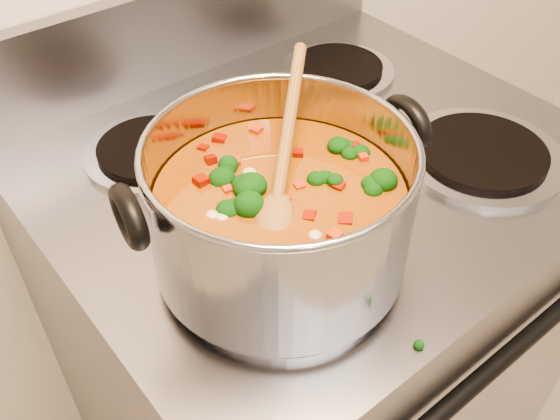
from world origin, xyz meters
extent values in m
cube|color=gray|center=(0.03, 1.16, 0.46)|extent=(0.79, 0.68, 0.92)
cube|color=gray|center=(0.03, 1.48, 1.00)|extent=(0.79, 0.03, 0.16)
cylinder|color=black|center=(0.03, 0.80, 0.80)|extent=(0.67, 0.02, 0.02)
cylinder|color=#A5A5AD|center=(-0.15, 1.00, 0.92)|extent=(0.24, 0.24, 0.01)
cylinder|color=black|center=(-0.15, 1.00, 0.93)|extent=(0.19, 0.19, 0.01)
cylinder|color=#A5A5AD|center=(0.22, 1.00, 0.92)|extent=(0.24, 0.24, 0.01)
cylinder|color=black|center=(0.22, 1.00, 0.93)|extent=(0.19, 0.19, 0.01)
cylinder|color=#A5A5AD|center=(-0.15, 1.32, 0.92)|extent=(0.20, 0.20, 0.01)
cylinder|color=black|center=(-0.15, 1.32, 0.93)|extent=(0.16, 0.16, 0.01)
cylinder|color=#A5A5AD|center=(0.22, 1.32, 0.92)|extent=(0.20, 0.20, 0.01)
cylinder|color=black|center=(0.22, 1.32, 0.93)|extent=(0.16, 0.16, 0.01)
cylinder|color=#96969D|center=(-0.14, 1.02, 1.02)|extent=(0.29, 0.29, 0.16)
torus|color=#96969D|center=(-0.14, 1.02, 1.10)|extent=(0.30, 0.30, 0.01)
cylinder|color=#82420B|center=(-0.14, 1.02, 0.99)|extent=(0.28, 0.28, 0.10)
torus|color=black|center=(-0.30, 1.05, 1.07)|extent=(0.03, 0.08, 0.08)
torus|color=black|center=(0.02, 1.00, 1.07)|extent=(0.03, 0.08, 0.08)
ellipsoid|color=black|center=(-0.02, 1.05, 1.04)|extent=(0.04, 0.04, 0.03)
ellipsoid|color=black|center=(-0.05, 0.97, 1.04)|extent=(0.04, 0.04, 0.03)
ellipsoid|color=black|center=(-0.23, 1.00, 1.04)|extent=(0.04, 0.04, 0.03)
ellipsoid|color=black|center=(-0.02, 1.04, 1.04)|extent=(0.04, 0.04, 0.03)
ellipsoid|color=black|center=(-0.21, 0.94, 1.04)|extent=(0.04, 0.04, 0.03)
ellipsoid|color=black|center=(-0.20, 1.04, 1.04)|extent=(0.04, 0.04, 0.03)
ellipsoid|color=black|center=(-0.21, 1.13, 1.04)|extent=(0.04, 0.04, 0.03)
ellipsoid|color=black|center=(-0.26, 1.00, 1.04)|extent=(0.04, 0.04, 0.03)
ellipsoid|color=#7A0604|center=(-0.21, 0.99, 1.04)|extent=(0.01, 0.01, 0.01)
ellipsoid|color=#7A0604|center=(-0.11, 0.97, 1.04)|extent=(0.01, 0.01, 0.01)
ellipsoid|color=#7A0604|center=(-0.17, 1.12, 1.04)|extent=(0.01, 0.01, 0.01)
ellipsoid|color=#7A0604|center=(-0.18, 1.12, 1.04)|extent=(0.01, 0.01, 0.01)
ellipsoid|color=#7A0604|center=(-0.11, 1.08, 1.04)|extent=(0.01, 0.01, 0.01)
ellipsoid|color=#7A0604|center=(-0.07, 1.09, 1.04)|extent=(0.01, 0.01, 0.01)
ellipsoid|color=#7A0604|center=(-0.09, 1.09, 1.04)|extent=(0.01, 0.01, 0.01)
ellipsoid|color=#7A0604|center=(-0.04, 1.07, 1.04)|extent=(0.01, 0.01, 0.01)
ellipsoid|color=#7A0604|center=(-0.20, 0.96, 1.04)|extent=(0.01, 0.01, 0.01)
ellipsoid|color=#7A0604|center=(-0.23, 1.08, 1.04)|extent=(0.01, 0.01, 0.01)
ellipsoid|color=red|center=(-0.24, 0.97, 1.04)|extent=(0.01, 0.01, 0.01)
ellipsoid|color=red|center=(-0.15, 1.05, 1.04)|extent=(0.01, 0.01, 0.01)
ellipsoid|color=red|center=(-0.11, 0.98, 1.04)|extent=(0.01, 0.01, 0.01)
ellipsoid|color=red|center=(-0.19, 1.10, 1.04)|extent=(0.01, 0.01, 0.01)
ellipsoid|color=red|center=(-0.11, 0.97, 1.04)|extent=(0.01, 0.01, 0.01)
ellipsoid|color=red|center=(-0.18, 1.02, 1.04)|extent=(0.01, 0.01, 0.01)
ellipsoid|color=red|center=(-0.11, 1.08, 1.04)|extent=(0.01, 0.01, 0.01)
ellipsoid|color=red|center=(-0.13, 0.95, 1.04)|extent=(0.01, 0.01, 0.01)
ellipsoid|color=red|center=(-0.06, 1.02, 1.04)|extent=(0.01, 0.01, 0.01)
ellipsoid|color=red|center=(-0.09, 1.02, 1.04)|extent=(0.01, 0.01, 0.01)
ellipsoid|color=#C4B986|center=(-0.20, 0.98, 1.04)|extent=(0.02, 0.02, 0.01)
ellipsoid|color=#C4B986|center=(-0.06, 0.98, 1.04)|extent=(0.02, 0.02, 0.01)
ellipsoid|color=#C4B986|center=(-0.13, 1.14, 1.04)|extent=(0.02, 0.02, 0.01)
ellipsoid|color=#C4B986|center=(-0.12, 1.11, 1.04)|extent=(0.02, 0.02, 0.01)
ellipsoid|color=#C4B986|center=(-0.10, 0.93, 1.04)|extent=(0.02, 0.02, 0.01)
ellipsoid|color=#C4B986|center=(-0.14, 1.14, 1.04)|extent=(0.02, 0.02, 0.01)
ellipsoid|color=olive|center=(-0.18, 0.99, 1.04)|extent=(0.08, 0.08, 0.04)
cylinder|color=olive|center=(-0.09, 1.07, 1.08)|extent=(0.18, 0.17, 0.09)
ellipsoid|color=black|center=(-0.31, 0.93, 0.92)|extent=(0.01, 0.01, 0.01)
camera|label=1|loc=(-0.46, 0.63, 1.48)|focal=40.00mm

